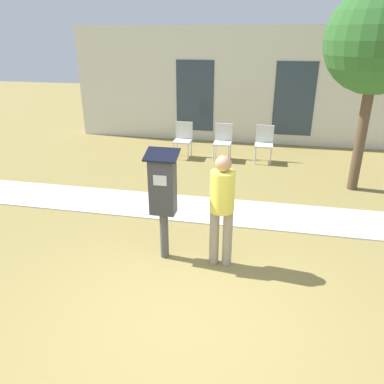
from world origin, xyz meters
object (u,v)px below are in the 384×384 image
at_px(person_standing, 222,203).
at_px(outdoor_chair_left, 183,137).
at_px(outdoor_chair_middle, 223,139).
at_px(parking_meter, 163,192).
at_px(outdoor_chair_right, 264,141).

bearing_deg(person_standing, outdoor_chair_left, 142.56).
distance_m(person_standing, outdoor_chair_left, 5.02).
relative_size(outdoor_chair_left, outdoor_chair_middle, 1.00).
distance_m(person_standing, outdoor_chair_middle, 4.81).
xyz_separation_m(parking_meter, outdoor_chair_right, (1.24, 4.75, -0.49)).
relative_size(parking_meter, outdoor_chair_right, 1.77).
height_order(person_standing, outdoor_chair_middle, person_standing).
distance_m(person_standing, outdoor_chair_right, 4.81).
bearing_deg(outdoor_chair_middle, outdoor_chair_left, 169.99).
relative_size(person_standing, outdoor_chair_middle, 1.76).
bearing_deg(parking_meter, person_standing, -1.71).
bearing_deg(outdoor_chair_right, parking_meter, -98.15).
bearing_deg(outdoor_chair_left, outdoor_chair_right, -3.40).
distance_m(parking_meter, outdoor_chair_right, 4.94).
relative_size(person_standing, outdoor_chair_left, 1.76).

